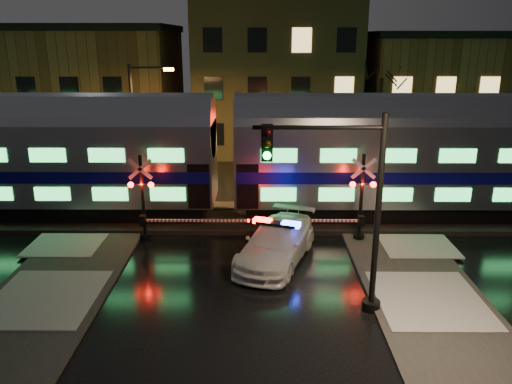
% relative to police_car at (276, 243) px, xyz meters
% --- Properties ---
extents(ground, '(120.00, 120.00, 0.00)m').
position_rel_police_car_xyz_m(ground, '(-1.45, -0.27, -0.79)').
color(ground, black).
rests_on(ground, ground).
extents(ballast, '(90.00, 4.20, 0.24)m').
position_rel_police_car_xyz_m(ballast, '(-1.45, 4.73, -0.67)').
color(ballast, black).
rests_on(ballast, ground).
extents(sidewalk_left, '(4.00, 20.00, 0.12)m').
position_rel_police_car_xyz_m(sidewalk_left, '(-7.95, -6.27, -0.73)').
color(sidewalk_left, '#2D2D2D').
rests_on(sidewalk_left, ground).
extents(sidewalk_right, '(4.00, 20.00, 0.12)m').
position_rel_police_car_xyz_m(sidewalk_right, '(5.05, -6.27, -0.73)').
color(sidewalk_right, '#2D2D2D').
rests_on(sidewalk_right, ground).
extents(building_left, '(14.00, 10.00, 9.00)m').
position_rel_police_car_xyz_m(building_left, '(-14.45, 21.73, 3.71)').
color(building_left, brown).
rests_on(building_left, ground).
extents(building_mid, '(12.00, 11.00, 11.50)m').
position_rel_police_car_xyz_m(building_mid, '(0.55, 22.23, 4.96)').
color(building_mid, brown).
rests_on(building_mid, ground).
extents(building_right, '(12.00, 10.00, 8.50)m').
position_rel_police_car_xyz_m(building_right, '(13.55, 21.73, 3.46)').
color(building_right, brown).
rests_on(building_right, ground).
extents(train, '(51.00, 3.12, 5.92)m').
position_rel_police_car_xyz_m(train, '(-2.32, 4.72, 2.60)').
color(train, black).
rests_on(train, ballast).
extents(police_car, '(3.84, 5.78, 1.73)m').
position_rel_police_car_xyz_m(police_car, '(0.00, 0.00, 0.00)').
color(police_car, white).
rests_on(police_car, ground).
extents(crossing_signal_right, '(5.50, 0.64, 3.89)m').
position_rel_police_car_xyz_m(crossing_signal_right, '(3.34, 2.03, 0.82)').
color(crossing_signal_right, black).
rests_on(crossing_signal_right, ground).
extents(crossing_signal_left, '(5.43, 0.64, 3.84)m').
position_rel_police_car_xyz_m(crossing_signal_left, '(-5.35, 2.03, 0.80)').
color(crossing_signal_left, black).
rests_on(crossing_signal_left, ground).
extents(traffic_light, '(4.18, 0.73, 6.47)m').
position_rel_police_car_xyz_m(traffic_light, '(1.98, -3.77, 2.65)').
color(traffic_light, black).
rests_on(traffic_light, ground).
extents(streetlight, '(2.42, 0.25, 7.23)m').
position_rel_police_car_xyz_m(streetlight, '(-7.32, 8.73, 3.38)').
color(streetlight, black).
rests_on(streetlight, ground).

